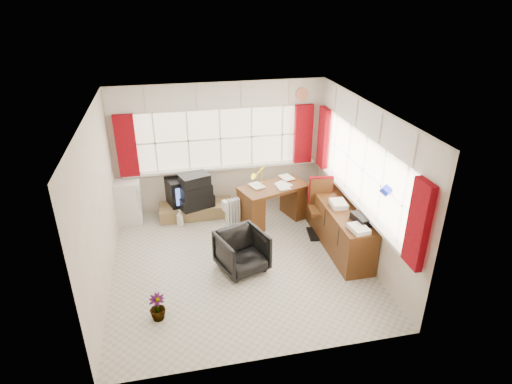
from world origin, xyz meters
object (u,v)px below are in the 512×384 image
(desk, at_px, (273,202))
(tv_bench, at_px, (196,210))
(crt_tv, at_px, (182,190))
(radiator, at_px, (236,215))
(credenza, at_px, (338,225))
(task_chair, at_px, (321,204))
(mini_fridge, at_px, (128,201))
(office_chair, at_px, (242,251))
(desk_lamp, at_px, (262,173))

(desk, height_order, tv_bench, desk)
(desk, distance_m, crt_tv, 1.76)
(radiator, xyz_separation_m, credenza, (1.60, -0.96, 0.15))
(task_chair, distance_m, mini_fridge, 3.57)
(desk, bearing_deg, tv_bench, 161.06)
(task_chair, bearing_deg, office_chair, -152.43)
(office_chair, xyz_separation_m, tv_bench, (-0.56, 1.87, -0.20))
(radiator, distance_m, crt_tv, 1.19)
(desk_lamp, xyz_separation_m, radiator, (-0.51, -0.10, -0.77))
(desk_lamp, distance_m, task_chair, 1.20)
(credenza, bearing_deg, task_chair, 107.75)
(radiator, height_order, tv_bench, radiator)
(desk_lamp, height_order, credenza, desk_lamp)
(task_chair, xyz_separation_m, tv_bench, (-2.13, 1.05, -0.43))
(task_chair, height_order, radiator, task_chair)
(office_chair, bearing_deg, mini_fridge, 112.96)
(radiator, relative_size, credenza, 0.29)
(credenza, bearing_deg, desk_lamp, 135.83)
(tv_bench, bearing_deg, crt_tv, 144.93)
(radiator, xyz_separation_m, crt_tv, (-0.91, 0.72, 0.27))
(office_chair, height_order, mini_fridge, mini_fridge)
(tv_bench, height_order, mini_fridge, mini_fridge)
(office_chair, height_order, credenza, credenza)
(task_chair, relative_size, crt_tv, 1.53)
(desk, xyz_separation_m, credenza, (0.87, -1.04, -0.01))
(mini_fridge, bearing_deg, office_chair, -47.23)
(desk_lamp, bearing_deg, mini_fridge, 167.53)
(crt_tv, bearing_deg, radiator, -38.50)
(desk_lamp, height_order, office_chair, desk_lamp)
(credenza, bearing_deg, tv_bench, 146.30)
(desk, xyz_separation_m, office_chair, (-0.85, -1.39, -0.08))
(office_chair, distance_m, mini_fridge, 2.66)
(desk, bearing_deg, radiator, -173.94)
(credenza, xyz_separation_m, mini_fridge, (-3.53, 1.60, 0.03))
(desk_lamp, bearing_deg, radiator, -168.83)
(desk, xyz_separation_m, radiator, (-0.73, -0.08, -0.16))
(tv_bench, bearing_deg, desk_lamp, -21.15)
(task_chair, bearing_deg, tv_bench, 153.68)
(radiator, distance_m, mini_fridge, 2.04)
(radiator, xyz_separation_m, tv_bench, (-0.68, 0.56, -0.11))
(crt_tv, bearing_deg, tv_bench, -35.07)
(credenza, height_order, mini_fridge, credenza)
(task_chair, distance_m, tv_bench, 2.41)
(task_chair, bearing_deg, crt_tv, 152.75)
(desk, distance_m, office_chair, 1.63)
(tv_bench, bearing_deg, office_chair, -73.43)
(desk, relative_size, crt_tv, 2.01)
(desk_lamp, relative_size, credenza, 0.20)
(office_chair, bearing_deg, task_chair, 7.77)
(desk, relative_size, radiator, 2.39)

